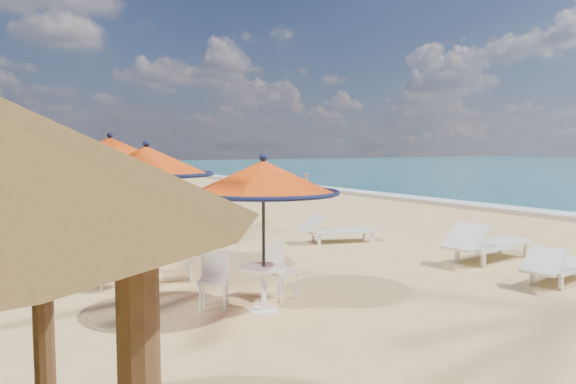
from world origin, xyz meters
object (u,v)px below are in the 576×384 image
station_4 (51,163)px  lounger_near (559,265)px  lounger_mid (486,243)px  station_2 (111,162)px  station_3 (65,166)px  station_1 (146,178)px  lounger_far (335,229)px  station_0 (262,191)px

station_4 → lounger_near: 15.97m
station_4 → lounger_mid: bearing=-65.7°
station_2 → station_3: 3.30m
station_1 → lounger_near: size_ratio=1.26×
lounger_near → station_3: bearing=106.7°
station_4 → lounger_far: (4.68, -9.82, -1.38)m
station_3 → lounger_near: station_3 is taller
station_2 → station_3: size_ratio=1.11×
station_4 → lounger_near: size_ratio=1.23×
station_4 → lounger_mid: 14.46m
station_0 → station_4: 13.75m
station_3 → lounger_mid: bearing=-57.0°
station_0 → station_2: bearing=92.7°
station_2 → lounger_mid: bearing=-47.3°
lounger_mid → lounger_far: 3.53m
station_0 → station_3: (-0.77, 10.05, 0.05)m
station_4 → station_2: bearing=-87.9°
station_1 → lounger_mid: (6.13, -2.05, -1.35)m
station_1 → station_2: 4.14m
lounger_near → lounger_mid: size_ratio=0.82×
station_2 → lounger_far: bearing=-32.8°
station_2 → lounger_near: bearing=-56.6°
station_2 → station_3: station_2 is taller
station_1 → lounger_near: (5.69, -3.86, -1.42)m
station_4 → lounger_near: station_4 is taller
station_4 → lounger_mid: size_ratio=1.01×
station_0 → lounger_far: 5.84m
station_3 → station_4: station_3 is taller
lounger_far → station_3: bearing=144.4°
station_2 → lounger_mid: 8.52m
station_0 → station_3: station_3 is taller
station_1 → lounger_mid: size_ratio=1.03×
station_0 → station_2: station_2 is taller
station_4 → lounger_mid: station_4 is taller
station_0 → station_4: station_4 is taller
lounger_mid → station_0: bearing=178.9°
lounger_mid → station_2: bearing=125.0°
station_3 → station_4: bearing=87.0°
station_1 → lounger_near: station_1 is taller
station_0 → lounger_mid: 5.55m
station_2 → lounger_near: station_2 is taller
lounger_mid → lounger_far: size_ratio=1.17×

